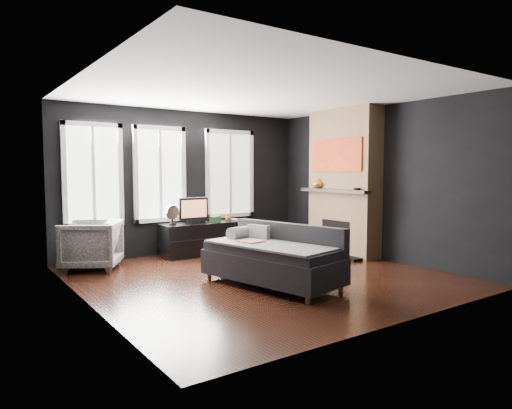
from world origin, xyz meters
TOP-DOWN VIEW (x-y plane):
  - floor at (0.00, 0.00)m, footprint 5.00×5.00m
  - ceiling at (0.00, 0.00)m, footprint 5.00×5.00m
  - wall_back at (0.00, 2.50)m, footprint 5.00×0.02m
  - wall_left at (-2.50, 0.00)m, footprint 0.02×5.00m
  - wall_right at (2.50, 0.00)m, footprint 0.02×5.00m
  - windows at (-0.45, 2.46)m, footprint 4.00×0.16m
  - fireplace at (2.30, 0.60)m, footprint 0.70×1.62m
  - sofa at (-0.20, -0.51)m, footprint 1.37×2.11m
  - stripe_pillow at (-0.09, -0.04)m, footprint 0.18×0.37m
  - armchair at (-1.95, 1.95)m, footprint 1.10×1.12m
  - media_console at (0.20, 2.10)m, footprint 1.74×0.56m
  - monitor at (-0.05, 2.13)m, footprint 0.61×0.15m
  - desk_fan at (-0.49, 2.09)m, footprint 0.31×0.31m
  - mug at (0.69, 2.09)m, footprint 0.13×0.10m
  - book at (0.80, 2.17)m, footprint 0.15×0.04m
  - storage_box at (0.39, 2.09)m, footprint 0.22×0.17m
  - mantel_vase at (2.05, 1.05)m, footprint 0.26×0.26m
  - mantel_clock at (2.05, 0.05)m, footprint 0.14×0.14m

SIDE VIEW (x-z plane):
  - floor at x=0.00m, z-range 0.00..0.00m
  - media_console at x=0.20m, z-range 0.00..0.60m
  - sofa at x=-0.20m, z-range 0.00..0.84m
  - armchair at x=-1.95m, z-range 0.00..0.86m
  - stripe_pillow at x=-0.09m, z-range 0.42..0.78m
  - storage_box at x=0.39m, z-range 0.60..0.70m
  - mug at x=0.69m, z-range 0.60..0.72m
  - book at x=0.80m, z-range 0.60..0.80m
  - desk_fan at x=-0.49m, z-range 0.60..0.96m
  - monitor at x=-0.05m, z-range 0.60..1.13m
  - mantel_clock at x=2.05m, z-range 1.23..1.27m
  - mantel_vase at x=2.05m, z-range 1.23..1.42m
  - wall_back at x=0.00m, z-range 0.00..2.70m
  - wall_left at x=-2.50m, z-range 0.00..2.70m
  - wall_right at x=2.50m, z-range 0.00..2.70m
  - fireplace at x=2.30m, z-range 0.00..2.70m
  - windows at x=-0.45m, z-range 1.50..3.26m
  - ceiling at x=0.00m, z-range 2.70..2.70m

